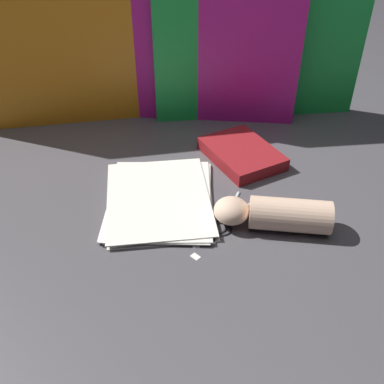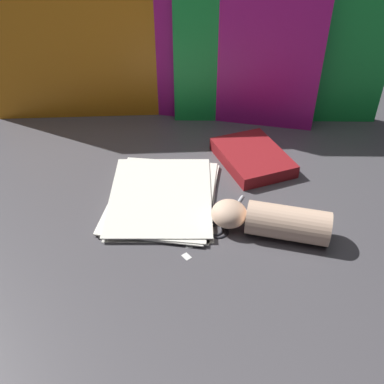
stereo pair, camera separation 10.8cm
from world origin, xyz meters
name	(u,v)px [view 2 (the right image)]	position (x,y,z in m)	size (l,w,h in m)	color
ground_plane	(189,200)	(0.00, 0.00, 0.00)	(6.00, 6.00, 0.00)	#4C494F
backdrop_panel_left	(97,36)	(-0.31, 0.45, 0.27)	(0.71, 0.10, 0.53)	orange
backdrop_panel_center	(199,57)	(0.00, 0.45, 0.21)	(0.74, 0.13, 0.42)	#D81E9E
backdrop_panel_right	(284,40)	(0.25, 0.45, 0.27)	(0.66, 0.05, 0.53)	green
paper_stack	(162,197)	(-0.07, 0.00, 0.01)	(0.29, 0.35, 0.02)	white
book_closed	(252,157)	(0.17, 0.18, 0.02)	(0.25, 0.28, 0.04)	maroon
scissors	(224,222)	(0.09, -0.09, 0.00)	(0.15, 0.17, 0.01)	silver
hand_forearm	(272,221)	(0.20, -0.11, 0.04)	(0.28, 0.13, 0.08)	beige
paper_scrap_near	(189,245)	(0.01, -0.16, 0.00)	(0.02, 0.02, 0.00)	white
paper_scrap_mid	(187,256)	(0.01, -0.20, 0.00)	(0.02, 0.03, 0.00)	white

